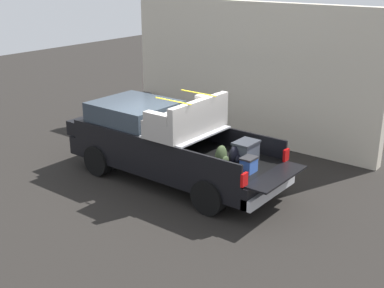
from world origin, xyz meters
TOP-DOWN VIEW (x-y plane):
  - ground_plane at (0.00, 0.00)m, footprint 40.00×40.00m
  - pickup_truck at (0.34, -0.00)m, footprint 6.05×2.08m
  - building_facade at (0.35, -3.93)m, footprint 8.29×0.36m
  - trash_can at (4.06, -3.25)m, footprint 0.60×0.60m

SIDE VIEW (x-z plane):
  - ground_plane at x=0.00m, z-range 0.00..0.00m
  - trash_can at x=4.06m, z-range 0.01..0.99m
  - pickup_truck at x=0.34m, z-range -0.16..2.07m
  - building_facade at x=0.35m, z-range 0.00..4.13m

